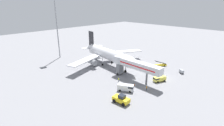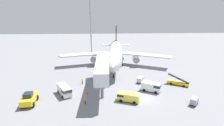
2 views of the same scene
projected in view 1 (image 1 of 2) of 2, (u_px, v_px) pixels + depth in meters
ground_plane at (163, 78)px, 68.74m from camera, size 300.00×300.00×0.00m
airplane_at_gate at (108, 54)px, 81.25m from camera, size 40.93×36.96×14.07m
jet_bridge at (134, 65)px, 65.19m from camera, size 3.72×20.82×7.71m
pushback_tug at (121, 99)px, 51.07m from camera, size 3.08×5.25×2.64m
belt_loader_truck at (160, 65)px, 80.72m from camera, size 5.48×4.53×2.83m
service_van_mid_right at (126, 87)px, 58.00m from camera, size 4.30×5.61×2.25m
service_van_rear_right at (159, 79)px, 65.08m from camera, size 5.10×3.51×1.88m
service_van_mid_left at (158, 70)px, 72.64m from camera, size 5.01×4.18×2.23m
baggage_cart_far_right at (182, 71)px, 72.71m from camera, size 2.42×2.46×1.54m
baggage_cart_mid_center at (144, 69)px, 75.55m from camera, size 2.34×2.48×1.56m
ground_crew_worker_foreground at (147, 88)px, 58.55m from camera, size 0.42×0.42×1.63m
ground_crew_worker_midground at (119, 80)px, 64.76m from camera, size 0.45×0.45×1.70m
safety_cone_alpha at (135, 85)px, 62.10m from camera, size 0.46×0.46×0.70m
apron_light_mast at (56, 17)px, 87.12m from camera, size 2.40×2.40×31.39m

